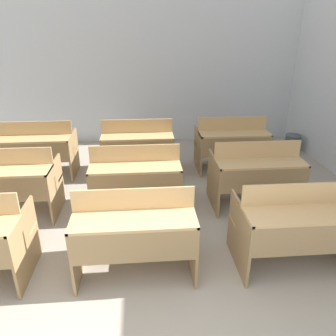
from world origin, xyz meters
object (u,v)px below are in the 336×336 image
Objects in this scene: bench_second_center at (136,178)px; bench_third_right at (232,143)px; bench_front_center at (135,231)px; wastepaper_bin at (292,143)px; bench_third_center at (138,146)px; bench_second_right at (256,174)px; bench_third_left at (37,149)px; bench_front_right at (296,225)px; bench_second_left at (9,182)px.

bench_second_center is 1.00× the size of bench_third_right.
bench_front_center is 4.71m from wastepaper_bin.
bench_third_center is at bearing -179.08° from bench_third_right.
bench_third_left is at bearing 158.99° from bench_second_right.
bench_third_right reaches higher than wastepaper_bin.
wastepaper_bin is (1.54, 2.13, -0.33)m from bench_second_right.
bench_second_right is at bearing -89.86° from bench_third_right.
bench_third_left is 3.46× the size of wastepaper_bin.
wastepaper_bin is at bearing 14.84° from bench_third_center.
bench_second_left is (-3.38, 1.30, 0.00)m from bench_front_right.
bench_third_right is at bearing 38.16° from bench_second_center.
bench_third_center is (-1.67, 1.28, 0.00)m from bench_second_right.
bench_second_right and bench_third_center have the same top height.
bench_front_center and bench_third_center have the same top height.
bench_second_left is 3.62m from bench_third_right.
bench_third_right is (1.69, 2.59, 0.00)m from bench_front_center.
bench_second_right is at bearing -37.58° from bench_third_center.
bench_front_right and bench_third_center have the same top height.
bench_second_center reaches higher than wastepaper_bin.
bench_third_left is at bearing 89.56° from bench_second_left.
bench_second_left is at bearing 179.59° from bench_second_center.
bench_second_center is 2.13m from bench_third_left.
bench_front_center is at bearing -133.38° from wastepaper_bin.
bench_front_center is at bearing -89.97° from bench_second_center.
bench_second_center is 1.00× the size of bench_third_center.
bench_third_left is at bearing 142.07° from bench_second_center.
bench_second_center is at bearing -146.34° from wastepaper_bin.
bench_front_right is 3.08m from bench_third_center.
bench_front_right is 1.30m from bench_second_right.
bench_second_center is 3.89m from wastepaper_bin.
bench_third_center is (1.70, -0.01, 0.00)m from bench_third_left.
bench_second_center is at bearing -0.41° from bench_second_left.
bench_third_left is at bearing 123.15° from bench_front_center.
bench_front_center is 2.56m from bench_third_center.
bench_second_left is (-1.69, 1.28, 0.00)m from bench_front_center.
bench_front_right is 3.46× the size of wastepaper_bin.
bench_third_right is 3.46× the size of wastepaper_bin.
bench_third_left is 3.37m from bench_third_right.
bench_front_center is 1.26m from bench_second_center.
bench_front_right is 1.00× the size of bench_second_center.
bench_third_center is 1.67m from bench_third_right.
wastepaper_bin is at bearing 28.13° from bench_third_right.
bench_second_right is (0.00, 1.30, 0.00)m from bench_front_right.
bench_third_right is at bearing -151.87° from wastepaper_bin.
bench_third_right is (-0.00, 1.31, 0.00)m from bench_second_right.
wastepaper_bin is (4.92, 2.14, -0.33)m from bench_second_left.
wastepaper_bin is (3.21, 0.85, -0.33)m from bench_third_center.
bench_second_center is (1.69, -0.01, 0.00)m from bench_second_left.
bench_second_left is at bearing -158.74° from bench_third_right.
bench_second_left and bench_third_right have the same top height.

